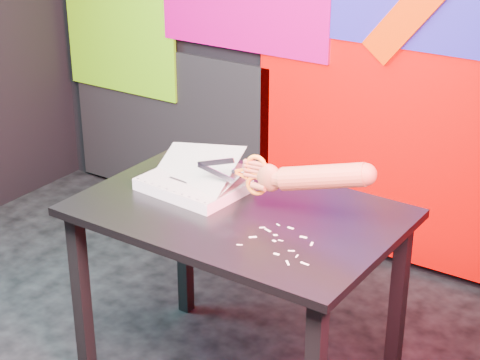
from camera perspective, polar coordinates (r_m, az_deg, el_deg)
The scene contains 7 objects.
room at distance 2.64m, azimuth -12.89°, elevation 9.99°, with size 3.01×3.01×2.71m.
backdrop at distance 3.83m, azimuth 4.22°, elevation 8.67°, with size 2.88×0.05×2.08m.
work_table at distance 2.80m, azimuth -0.12°, elevation -3.91°, with size 1.11×0.75×0.75m.
printout_stack at distance 2.89m, azimuth -3.35°, elevation -0.30°, with size 0.38×0.29×0.19m.
scissors at distance 2.70m, azimuth 0.81°, elevation 0.41°, with size 0.26×0.05×0.15m.
hand_forearm at distance 2.61m, azimuth 5.26°, elevation 0.23°, with size 0.45×0.12×0.16m.
paper_clippings at distance 2.54m, azimuth 2.99°, elevation -4.45°, with size 0.26×0.22×0.00m.
Camera 1 is at (1.86, -1.76, 1.96)m, focal length 60.00 mm.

